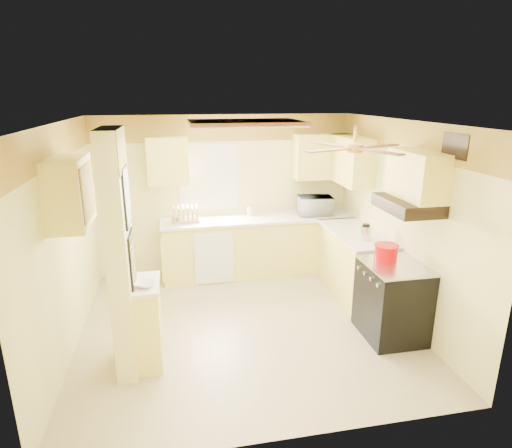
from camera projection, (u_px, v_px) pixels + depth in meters
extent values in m
plane|color=tan|center=(245.00, 325.00, 5.39)|extent=(4.00, 4.00, 0.00)
plane|color=white|center=(244.00, 122.00, 4.66)|extent=(4.00, 4.00, 0.00)
plane|color=#F1E493|center=(224.00, 195.00, 6.81)|extent=(4.00, 0.00, 4.00)
plane|color=#F1E493|center=(286.00, 307.00, 3.24)|extent=(4.00, 0.00, 4.00)
plane|color=#F1E493|center=(64.00, 242.00, 4.66)|extent=(0.00, 3.80, 3.80)
plane|color=#F1E493|center=(400.00, 222.00, 5.40)|extent=(0.00, 3.80, 3.80)
cube|color=#E8BF44|center=(223.00, 128.00, 6.48)|extent=(4.00, 0.02, 0.40)
cube|color=#F1E493|center=(120.00, 256.00, 4.26)|extent=(0.20, 0.70, 2.50)
cube|color=#F4E360|center=(149.00, 325.00, 4.53)|extent=(0.25, 0.55, 0.90)
cube|color=white|center=(146.00, 284.00, 4.40)|extent=(0.28, 0.58, 0.04)
cube|color=#F4E360|center=(259.00, 247.00, 6.85)|extent=(3.00, 0.60, 0.90)
cube|color=#F4E360|center=(354.00, 264.00, 6.14)|extent=(0.60, 1.40, 0.90)
cube|color=white|center=(259.00, 219.00, 6.71)|extent=(3.04, 0.64, 0.04)
cube|color=white|center=(356.00, 233.00, 6.00)|extent=(0.64, 1.44, 0.04)
cube|color=white|center=(214.00, 258.00, 6.43)|extent=(0.58, 0.02, 0.80)
cube|color=white|center=(208.00, 177.00, 6.66)|extent=(0.92, 0.02, 1.02)
cube|color=white|center=(208.00, 177.00, 6.67)|extent=(0.80, 0.02, 0.90)
cube|color=#F4E360|center=(168.00, 161.00, 6.31)|extent=(0.60, 0.35, 0.70)
cube|color=#F4E360|center=(322.00, 156.00, 6.76)|extent=(0.90, 0.35, 0.70)
cube|color=#F4E360|center=(351.00, 160.00, 6.36)|extent=(0.35, 1.00, 0.70)
cube|color=#F4E360|center=(69.00, 193.00, 4.28)|extent=(0.35, 0.75, 0.70)
cube|color=#F4E360|center=(418.00, 175.00, 4.64)|extent=(0.35, 0.76, 0.52)
cube|color=black|center=(392.00, 301.00, 5.05)|extent=(0.65, 0.76, 0.90)
cube|color=silver|center=(396.00, 265.00, 4.92)|extent=(0.66, 0.77, 0.02)
cylinder|color=silver|center=(378.00, 285.00, 4.65)|extent=(0.03, 0.05, 0.05)
cylinder|color=silver|center=(371.00, 279.00, 4.81)|extent=(0.03, 0.05, 0.05)
cylinder|color=silver|center=(365.00, 273.00, 4.96)|extent=(0.03, 0.05, 0.05)
cylinder|color=silver|center=(359.00, 268.00, 5.12)|extent=(0.03, 0.05, 0.05)
cube|color=black|center=(408.00, 205.00, 4.72)|extent=(0.50, 0.76, 0.14)
cube|color=black|center=(126.00, 197.00, 4.11)|extent=(0.02, 0.42, 0.57)
cube|color=white|center=(127.00, 197.00, 4.11)|extent=(0.01, 0.37, 0.52)
cube|color=black|center=(132.00, 260.00, 4.29)|extent=(0.02, 0.42, 0.57)
cube|color=yellow|center=(133.00, 260.00, 4.30)|extent=(0.01, 0.37, 0.52)
cube|color=brown|center=(245.00, 123.00, 5.16)|extent=(1.35, 0.95, 0.06)
cube|color=white|center=(245.00, 125.00, 5.17)|extent=(1.15, 0.75, 0.02)
cylinder|color=gold|center=(355.00, 134.00, 4.21)|extent=(0.04, 0.04, 0.16)
cylinder|color=gold|center=(354.00, 148.00, 4.25)|extent=(0.18, 0.18, 0.08)
cube|color=brown|center=(377.00, 146.00, 4.41)|extent=(0.55, 0.28, 0.01)
cube|color=brown|center=(333.00, 145.00, 4.52)|extent=(0.28, 0.55, 0.01)
cube|color=brown|center=(330.00, 150.00, 4.09)|extent=(0.55, 0.28, 0.01)
cube|color=brown|center=(379.00, 152.00, 3.99)|extent=(0.28, 0.55, 0.01)
cube|color=black|center=(455.00, 146.00, 4.24)|extent=(0.02, 0.40, 0.25)
imported|color=white|center=(315.00, 206.00, 6.83)|extent=(0.56, 0.41, 0.29)
imported|color=white|center=(145.00, 284.00, 4.29)|extent=(0.26, 0.26, 0.05)
cylinder|color=#CB0406|center=(386.00, 253.00, 5.03)|extent=(0.26, 0.26, 0.17)
cylinder|color=#CB0406|center=(387.00, 246.00, 5.00)|extent=(0.29, 0.29, 0.02)
cylinder|color=silver|center=(366.00, 233.00, 5.65)|extent=(0.14, 0.14, 0.19)
cylinder|color=black|center=(366.00, 225.00, 5.62)|extent=(0.09, 0.09, 0.03)
cube|color=tan|center=(186.00, 220.00, 6.50)|extent=(0.42, 0.32, 0.04)
cube|color=tan|center=(174.00, 215.00, 6.44)|extent=(0.02, 0.27, 0.23)
cube|color=tan|center=(179.00, 214.00, 6.45)|extent=(0.02, 0.27, 0.23)
cube|color=tan|center=(183.00, 214.00, 6.46)|extent=(0.02, 0.27, 0.23)
cube|color=tan|center=(188.00, 214.00, 6.47)|extent=(0.02, 0.27, 0.23)
cube|color=tan|center=(192.00, 214.00, 6.49)|extent=(0.02, 0.27, 0.23)
cube|color=tan|center=(197.00, 213.00, 6.50)|extent=(0.02, 0.27, 0.23)
cylinder|color=white|center=(179.00, 214.00, 6.45)|extent=(0.02, 0.23, 0.23)
cylinder|color=white|center=(188.00, 214.00, 6.47)|extent=(0.02, 0.23, 0.23)
cylinder|color=white|center=(250.00, 211.00, 6.80)|extent=(0.10, 0.10, 0.13)
cylinder|color=tan|center=(251.00, 209.00, 6.80)|extent=(0.01, 0.01, 0.20)
cylinder|color=tan|center=(250.00, 209.00, 6.81)|extent=(0.01, 0.01, 0.20)
cylinder|color=tan|center=(249.00, 209.00, 6.79)|extent=(0.01, 0.01, 0.20)
cylinder|color=tan|center=(251.00, 209.00, 6.78)|extent=(0.01, 0.01, 0.20)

